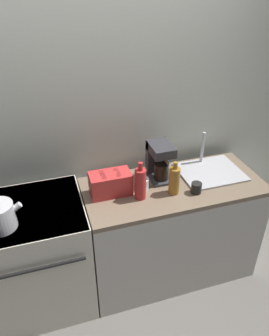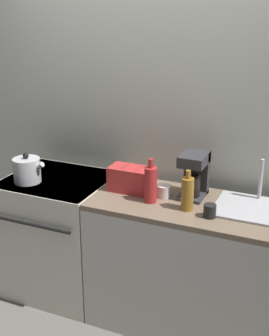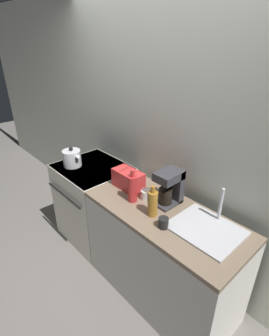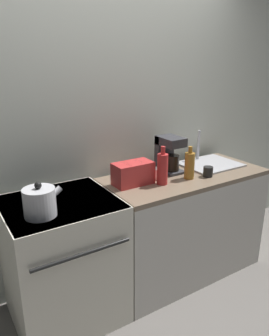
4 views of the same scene
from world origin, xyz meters
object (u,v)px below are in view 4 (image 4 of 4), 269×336
Objects in this scene: coffee_maker at (169,153)px; bottle_red at (162,168)px; cup_black at (208,172)px; toaster at (133,173)px; kettle at (40,202)px; cup_white at (159,173)px; bottle_amber at (190,165)px; stove at (64,260)px.

coffee_maker is 0.31m from bottle_red.
bottle_red reaches higher than cup_black.
toaster is 0.43m from coffee_maker.
kettle is 0.99m from cup_white.
kettle is 2.53× the size of cup_white.
bottle_amber reaches higher than cup_white.
bottle_red reaches higher than stove.
bottle_red is (0.19, -0.11, 0.04)m from toaster.
bottle_red is (-0.25, 0.02, 0.01)m from bottle_amber.
kettle is 0.82× the size of coffee_maker.
bottle_amber is 0.24m from cup_white.
bottle_amber is 3.20× the size of cup_black.
stove is 3.52× the size of bottle_amber.
coffee_maker reaches higher than toaster.
bottle_red is (0.76, -0.10, 0.56)m from stove.
cup_white is (0.24, -0.00, -0.04)m from toaster.
coffee_maker is at bearing 6.42° from stove.
bottle_red is (0.92, 0.03, 0.03)m from kettle.
kettle is at bearing -140.25° from stove.
bottle_red is 3.04× the size of cup_white.
stove is 3.13× the size of bottle_red.
bottle_amber reaches higher than cup_black.
stove is 0.57m from kettle.
kettle is at bearing -167.99° from coffee_maker.
toaster is 3.64× the size of cup_black.
cup_white is (-0.19, 0.13, -0.07)m from bottle_amber.
cup_white is (-0.35, 0.17, 0.00)m from cup_black.
cup_black and cup_white have the same top height.
kettle is 1.17m from bottle_amber.
cup_black is (1.33, -0.03, -0.05)m from kettle.
bottle_red is at bearing -116.38° from cup_white.
bottle_amber is 2.70× the size of cup_white.
bottle_red is at bearing 176.15° from bottle_amber.
stove is at bearing 172.37° from bottle_red.
cup_black is 0.84× the size of cup_white.
cup_black is at bearing -56.44° from coffee_maker.
bottle_amber is 0.89× the size of bottle_red.
stove is 0.95m from bottle_red.
cup_white is (0.82, 0.01, 0.48)m from stove.
bottle_amber is at bearing -32.97° from cup_white.
kettle is at bearing -168.92° from toaster.
coffee_maker reaches higher than cup_black.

